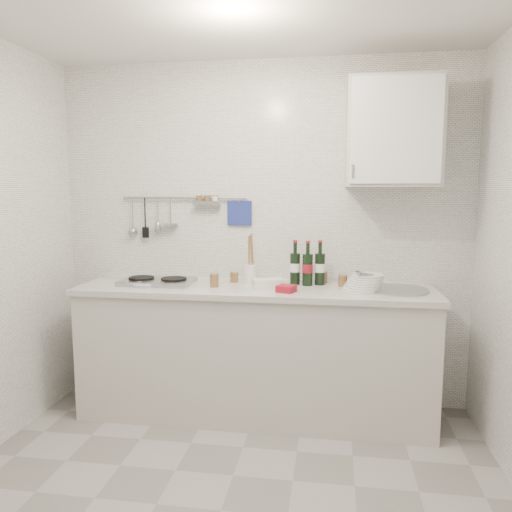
{
  "coord_description": "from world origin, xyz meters",
  "views": [
    {
      "loc": [
        0.52,
        -2.23,
        1.58
      ],
      "look_at": [
        0.04,
        0.9,
        1.16
      ],
      "focal_mm": 35.0,
      "sensor_mm": 36.0,
      "label": 1
    }
  ],
  "objects_px": {
    "wine_bottles": "(307,263)",
    "plate_stack_hob": "(147,283)",
    "plate_stack_sink": "(364,282)",
    "wall_cabinet": "(393,133)",
    "utensil_crock": "(251,271)"
  },
  "relations": [
    {
      "from": "wine_bottles",
      "to": "plate_stack_hob",
      "type": "bearing_deg",
      "value": -171.43
    },
    {
      "from": "plate_stack_sink",
      "to": "plate_stack_hob",
      "type": "bearing_deg",
      "value": -178.74
    },
    {
      "from": "wall_cabinet",
      "to": "plate_stack_sink",
      "type": "height_order",
      "value": "wall_cabinet"
    },
    {
      "from": "plate_stack_sink",
      "to": "wall_cabinet",
      "type": "bearing_deg",
      "value": 39.41
    },
    {
      "from": "wine_bottles",
      "to": "utensil_crock",
      "type": "relative_size",
      "value": 0.88
    },
    {
      "from": "wall_cabinet",
      "to": "utensil_crock",
      "type": "bearing_deg",
      "value": 178.04
    },
    {
      "from": "plate_stack_hob",
      "to": "wine_bottles",
      "type": "xyz_separation_m",
      "value": [
        1.11,
        0.17,
        0.14
      ]
    },
    {
      "from": "wall_cabinet",
      "to": "utensil_crock",
      "type": "relative_size",
      "value": 1.98
    },
    {
      "from": "wall_cabinet",
      "to": "wine_bottles",
      "type": "relative_size",
      "value": 2.26
    },
    {
      "from": "plate_stack_hob",
      "to": "wine_bottles",
      "type": "relative_size",
      "value": 0.86
    },
    {
      "from": "plate_stack_hob",
      "to": "utensil_crock",
      "type": "xyz_separation_m",
      "value": [
        0.7,
        0.2,
        0.07
      ]
    },
    {
      "from": "plate_stack_sink",
      "to": "utensil_crock",
      "type": "relative_size",
      "value": 0.78
    },
    {
      "from": "wall_cabinet",
      "to": "utensil_crock",
      "type": "height_order",
      "value": "wall_cabinet"
    },
    {
      "from": "plate_stack_hob",
      "to": "wine_bottles",
      "type": "distance_m",
      "value": 1.13
    },
    {
      "from": "wall_cabinet",
      "to": "plate_stack_sink",
      "type": "bearing_deg",
      "value": -140.59
    }
  ]
}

